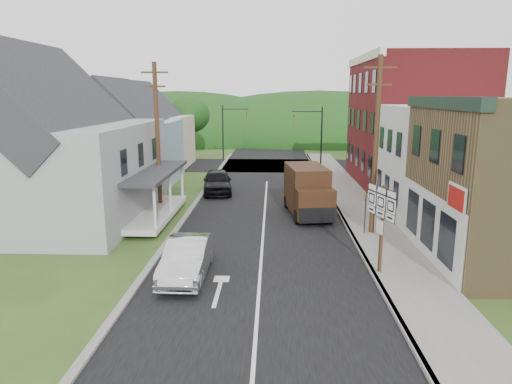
# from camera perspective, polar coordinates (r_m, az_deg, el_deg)

# --- Properties ---
(ground) EXTENTS (120.00, 120.00, 0.00)m
(ground) POSITION_cam_1_polar(r_m,az_deg,el_deg) (20.63, 0.68, -8.12)
(ground) COLOR #2D4719
(ground) RESTS_ON ground
(road) EXTENTS (9.00, 90.00, 0.02)m
(road) POSITION_cam_1_polar(r_m,az_deg,el_deg) (30.21, 1.17, -1.55)
(road) COLOR black
(road) RESTS_ON ground
(cross_road) EXTENTS (60.00, 9.00, 0.02)m
(cross_road) POSITION_cam_1_polar(r_m,az_deg,el_deg) (46.90, 1.53, 3.35)
(cross_road) COLOR black
(cross_road) RESTS_ON ground
(sidewalk_right) EXTENTS (2.80, 55.00, 0.15)m
(sidewalk_right) POSITION_cam_1_polar(r_m,az_deg,el_deg) (28.76, 12.94, -2.41)
(sidewalk_right) COLOR slate
(sidewalk_right) RESTS_ON ground
(curb_right) EXTENTS (0.20, 55.00, 0.15)m
(curb_right) POSITION_cam_1_polar(r_m,az_deg,el_deg) (28.54, 10.28, -2.41)
(curb_right) COLOR slate
(curb_right) RESTS_ON ground
(curb_left) EXTENTS (0.30, 55.00, 0.12)m
(curb_left) POSITION_cam_1_polar(r_m,az_deg,el_deg) (28.71, -8.23, -2.28)
(curb_left) COLOR slate
(curb_left) RESTS_ON ground
(storefront_white) EXTENTS (8.00, 7.00, 6.50)m
(storefront_white) POSITION_cam_1_polar(r_m,az_deg,el_deg) (29.21, 23.90, 3.43)
(storefront_white) COLOR silver
(storefront_white) RESTS_ON ground
(storefront_red) EXTENTS (8.00, 12.00, 10.00)m
(storefront_red) POSITION_cam_1_polar(r_m,az_deg,el_deg) (37.99, 18.88, 8.24)
(storefront_red) COLOR maroon
(storefront_red) RESTS_ON ground
(house_gray) EXTENTS (10.20, 12.24, 8.35)m
(house_gray) POSITION_cam_1_polar(r_m,az_deg,el_deg) (28.40, -24.05, 5.21)
(house_gray) COLOR #959699
(house_gray) RESTS_ON ground
(house_blue) EXTENTS (7.14, 8.16, 7.28)m
(house_blue) POSITION_cam_1_polar(r_m,az_deg,el_deg) (38.27, -15.43, 6.51)
(house_blue) COLOR #7B99A8
(house_blue) RESTS_ON ground
(house_cream) EXTENTS (7.14, 8.16, 7.28)m
(house_cream) POSITION_cam_1_polar(r_m,az_deg,el_deg) (47.03, -12.74, 7.61)
(house_cream) COLOR beige
(house_cream) RESTS_ON ground
(utility_pole_right) EXTENTS (1.60, 0.26, 9.00)m
(utility_pole_right) POSITION_cam_1_polar(r_m,az_deg,el_deg) (23.55, 14.76, 5.68)
(utility_pole_right) COLOR #472D19
(utility_pole_right) RESTS_ON ground
(utility_pole_left) EXTENTS (1.60, 0.26, 9.00)m
(utility_pole_left) POSITION_cam_1_polar(r_m,az_deg,el_deg) (28.33, -12.22, 6.82)
(utility_pole_left) COLOR #472D19
(utility_pole_left) RESTS_ON ground
(traffic_signal_right) EXTENTS (2.87, 0.20, 6.00)m
(traffic_signal_right) POSITION_cam_1_polar(r_m,az_deg,el_deg) (43.15, 7.27, 7.52)
(traffic_signal_right) COLOR black
(traffic_signal_right) RESTS_ON ground
(traffic_signal_left) EXTENTS (2.87, 0.20, 6.00)m
(traffic_signal_left) POSITION_cam_1_polar(r_m,az_deg,el_deg) (50.19, -3.37, 8.22)
(traffic_signal_left) COLOR black
(traffic_signal_left) RESTS_ON ground
(tree_left_b) EXTENTS (4.80, 4.80, 6.94)m
(tree_left_b) POSITION_cam_1_polar(r_m,az_deg,el_deg) (35.96, -27.18, 7.20)
(tree_left_b) COLOR #382616
(tree_left_b) RESTS_ON ground
(tree_left_c) EXTENTS (5.80, 5.80, 8.41)m
(tree_left_c) POSITION_cam_1_polar(r_m,az_deg,el_deg) (43.92, -24.55, 9.47)
(tree_left_c) COLOR #382616
(tree_left_c) RESTS_ON ground
(tree_left_d) EXTENTS (4.80, 4.80, 6.94)m
(tree_left_d) POSITION_cam_1_polar(r_m,az_deg,el_deg) (52.27, -8.43, 9.50)
(tree_left_d) COLOR #382616
(tree_left_d) RESTS_ON ground
(forested_ridge) EXTENTS (90.00, 30.00, 16.00)m
(forested_ridge) POSITION_cam_1_polar(r_m,az_deg,el_deg) (74.69, 1.77, 6.61)
(forested_ridge) COLOR #153810
(forested_ridge) RESTS_ON ground
(silver_sedan) EXTENTS (1.64, 4.61, 1.51)m
(silver_sedan) POSITION_cam_1_polar(r_m,az_deg,el_deg) (18.47, -8.57, -8.21)
(silver_sedan) COLOR silver
(silver_sedan) RESTS_ON ground
(dark_sedan) EXTENTS (2.64, 5.21, 1.70)m
(dark_sedan) POSITION_cam_1_polar(r_m,az_deg,el_deg) (33.68, -4.87, 1.31)
(dark_sedan) COLOR black
(dark_sedan) RESTS_ON ground
(delivery_van) EXTENTS (2.76, 5.46, 2.93)m
(delivery_van) POSITION_cam_1_polar(r_m,az_deg,el_deg) (27.37, 6.49, 0.11)
(delivery_van) COLOR black
(delivery_van) RESTS_ON ground
(route_sign_cluster) EXTENTS (0.67, 1.95, 3.53)m
(route_sign_cluster) POSITION_cam_1_polar(r_m,az_deg,el_deg) (18.56, 15.39, -2.97)
(route_sign_cluster) COLOR #472D19
(route_sign_cluster) RESTS_ON sidewalk_right
(warning_sign) EXTENTS (0.15, 0.61, 2.25)m
(warning_sign) POSITION_cam_1_polar(r_m,az_deg,el_deg) (23.84, 13.49, -1.68)
(warning_sign) COLOR black
(warning_sign) RESTS_ON sidewalk_right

